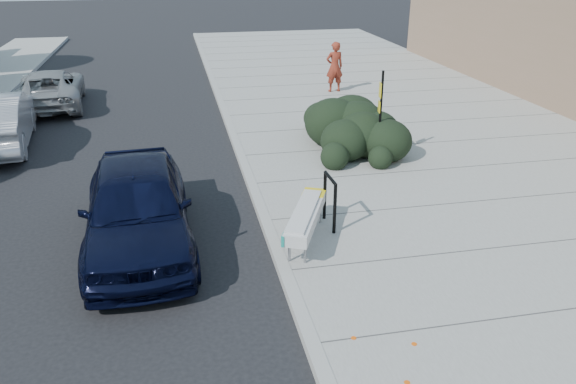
# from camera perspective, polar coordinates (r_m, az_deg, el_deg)

# --- Properties ---
(ground) EXTENTS (120.00, 120.00, 0.00)m
(ground) POSITION_cam_1_polar(r_m,az_deg,el_deg) (9.92, -0.27, -8.73)
(ground) COLOR black
(ground) RESTS_ON ground
(sidewalk_near) EXTENTS (11.20, 50.00, 0.15)m
(sidewalk_near) POSITION_cam_1_polar(r_m,az_deg,el_deg) (15.96, 16.15, 3.50)
(sidewalk_near) COLOR gray
(sidewalk_near) RESTS_ON ground
(curb_near) EXTENTS (0.22, 50.00, 0.17)m
(curb_near) POSITION_cam_1_polar(r_m,az_deg,el_deg) (14.31, -4.23, 2.13)
(curb_near) COLOR #9E9E99
(curb_near) RESTS_ON ground
(bench) EXTENTS (1.29, 2.14, 0.65)m
(bench) POSITION_cam_1_polar(r_m,az_deg,el_deg) (10.56, 1.83, -2.47)
(bench) COLOR gray
(bench) RESTS_ON sidewalk_near
(bike_rack) EXTENTS (0.09, 0.73, 1.06)m
(bike_rack) POSITION_cam_1_polar(r_m,az_deg,el_deg) (11.11, 4.27, -0.45)
(bike_rack) COLOR black
(bike_rack) RESTS_ON sidewalk_near
(sign_post) EXTENTS (0.11, 0.27, 2.35)m
(sign_post) POSITION_cam_1_polar(r_m,az_deg,el_deg) (14.69, 9.33, 8.24)
(sign_post) COLOR black
(sign_post) RESTS_ON sidewalk_near
(hedge) EXTENTS (3.09, 4.56, 1.56)m
(hedge) POSITION_cam_1_polar(r_m,az_deg,el_deg) (16.00, 6.32, 7.59)
(hedge) COLOR black
(hedge) RESTS_ON sidewalk_near
(sedan_navy) EXTENTS (2.18, 4.96, 1.66)m
(sedan_navy) POSITION_cam_1_polar(r_m,az_deg,el_deg) (10.93, -15.07, -1.45)
(sedan_navy) COLOR black
(sedan_navy) RESTS_ON ground
(suv_silver) EXTENTS (2.62, 4.94, 1.32)m
(suv_silver) POSITION_cam_1_polar(r_m,az_deg,el_deg) (22.17, -23.03, 9.66)
(suv_silver) COLOR #929497
(suv_silver) RESTS_ON ground
(pedestrian) EXTENTS (0.74, 0.52, 1.90)m
(pedestrian) POSITION_cam_1_polar(r_m,az_deg,el_deg) (22.12, 4.75, 12.56)
(pedestrian) COLOR maroon
(pedestrian) RESTS_ON sidewalk_near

